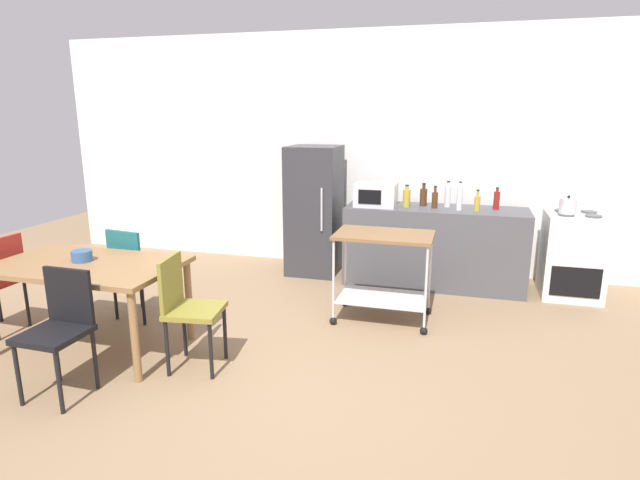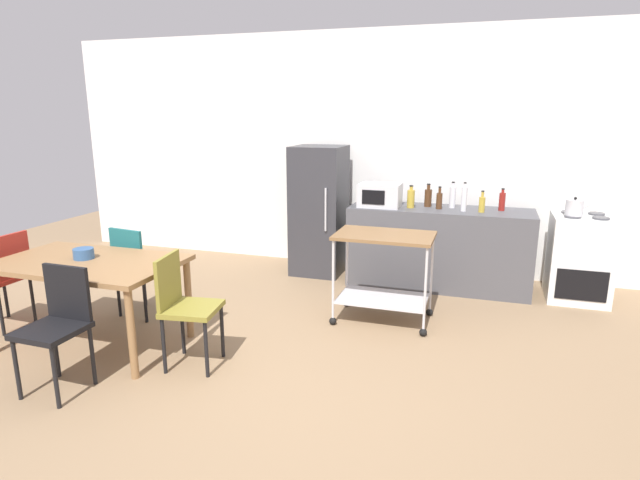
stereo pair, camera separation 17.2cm
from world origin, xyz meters
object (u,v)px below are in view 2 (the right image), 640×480
Objects in this scene: stove_oven at (579,258)px; bottle_sparkling_water at (428,197)px; refrigerator at (319,211)px; bottle_olive_oil at (482,204)px; bottle_soda at (439,200)px; chair_teal at (137,265)px; bottle_soy_sauce at (411,198)px; chair_red at (4,273)px; fruit_bowl at (84,254)px; microwave at (380,195)px; bottle_wine at (464,199)px; chair_black at (58,321)px; kettle at (574,208)px; bottle_vinegar at (453,197)px; dining_table at (88,270)px; chair_olive at (184,302)px; kitchen_cart at (384,263)px; bottle_hot_sauce at (502,201)px.

stove_oven is 1.70m from bottle_sparkling_water.
refrigerator is 6.69× the size of bottle_olive_oil.
bottle_olive_oil is (0.45, -0.06, -0.01)m from bottle_soda.
bottle_soy_sauce is at bearing -135.01° from chair_teal.
chair_red is 0.99m from fruit_bowl.
bottle_wine is at bearing 0.09° from microwave.
bottle_soy_sauce is at bearing 57.95° from chair_black.
stove_oven is 0.57m from kettle.
bottle_sparkling_water is (2.52, 1.88, 0.49)m from chair_teal.
bottle_vinegar is 1.23m from kettle.
stove_oven is at bearing 2.26° from bottle_soy_sauce.
dining_table is 0.69m from chair_teal.
bottle_soy_sauce is 1.01× the size of bottle_soda.
bottle_sparkling_water is at bearing 37.02° from bottle_soy_sauce.
chair_black is 0.87m from chair_olive.
bottle_soda is at bearing 42.98° from dining_table.
bottle_soda reaches higher than dining_table.
refrigerator is 1.90m from bottle_olive_oil.
bottle_soda reaches higher than fruit_bowl.
bottle_sparkling_water is (0.24, 1.27, 0.43)m from kitchen_cart.
stove_oven is 4.83m from fruit_bowl.
chair_teal is 3.05× the size of bottle_vinegar.
chair_black is at bearing -118.84° from microwave.
stove_oven reaches higher than kitchen_cart.
kettle is at bearing -13.03° from bottle_hot_sauce.
chair_black is 4.80m from kettle.
bottle_wine is (-1.20, -0.10, 0.58)m from stove_oven.
bottle_wine is at bearing 121.89° from chair_red.
bottle_soda is at bearing -39.09° from bottle_sparkling_water.
chair_olive is at bearing -120.46° from bottle_sparkling_water.
chair_olive is 1.88m from kitchen_cart.
chair_teal is 1.23m from chair_olive.
microwave is 0.80m from bottle_vinegar.
kitchen_cart is at bearing 28.22° from fruit_bowl.
kitchen_cart is at bearing -50.79° from refrigerator.
chair_olive is 3.58× the size of bottle_soda.
chair_black is 3.43× the size of bottle_sparkling_water.
refrigerator is 6.24× the size of bottle_soda.
chair_black is 1.00× the size of chair_teal.
dining_table is at bearing 101.21° from chair_teal.
bottle_wine reaches higher than chair_red.
stove_oven is at bearing -147.91° from chair_teal.
refrigerator is 1.45m from bottle_soda.
kettle is (1.08, 0.00, -0.04)m from bottle_wine.
kettle is at bearing 31.05° from dining_table.
chair_olive is at bearing 87.01° from chair_red.
chair_olive is at bearing -4.43° from dining_table.
chair_red is 5.37× the size of fruit_bowl.
refrigerator reaches higher than bottle_soy_sauce.
kettle reaches higher than chair_black.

